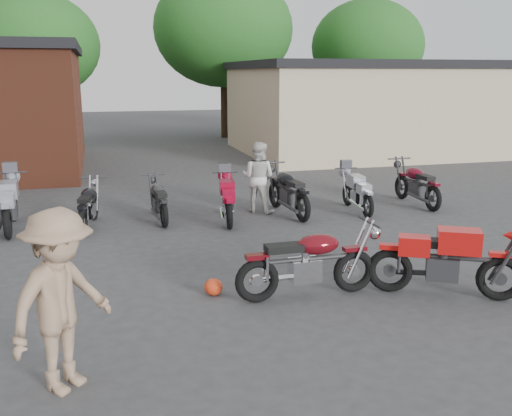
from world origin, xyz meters
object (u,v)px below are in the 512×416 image
object	(u,v)px
row_bike_7	(417,182)
row_bike_4	(227,197)
person_tan	(61,301)
row_bike_1	(9,202)
vintage_motorcycle	(310,258)
row_bike_3	(159,198)
row_bike_6	(357,190)
row_bike_2	(88,203)
helmet	(213,287)
row_bike_5	(288,189)
person_light	(258,177)
sportbike	(448,256)

from	to	relation	value
row_bike_7	row_bike_4	bearing A→B (deg)	93.78
person_tan	row_bike_1	bearing A→B (deg)	56.18
vintage_motorcycle	person_tan	bearing A→B (deg)	-153.69
vintage_motorcycle	row_bike_3	xyz separation A→B (m)	(-1.69, 5.25, -0.09)
row_bike_1	row_bike_6	distance (m)	7.93
row_bike_4	row_bike_6	size ratio (longest dim) A/B	1.05
vintage_motorcycle	person_tan	xyz separation A→B (m)	(-3.40, -1.72, 0.37)
row_bike_2	row_bike_4	world-z (taller)	row_bike_4
row_bike_3	row_bike_6	world-z (taller)	row_bike_6
person_tan	row_bike_2	distance (m)	6.81
helmet	person_tan	bearing A→B (deg)	-133.08
row_bike_5	person_tan	bearing A→B (deg)	139.07
row_bike_6	helmet	bearing A→B (deg)	138.76
person_light	person_tan	xyz separation A→B (m)	(-4.12, -7.14, 0.14)
person_tan	row_bike_2	size ratio (longest dim) A/B	1.07
vintage_motorcycle	row_bike_7	world-z (taller)	vintage_motorcycle
row_bike_1	row_bike_3	size ratio (longest dim) A/B	1.17
person_tan	row_bike_3	xyz separation A→B (m)	(1.71, 6.97, -0.47)
person_tan	person_light	bearing A→B (deg)	14.47
row_bike_2	row_bike_3	xyz separation A→B (m)	(1.54, 0.17, -0.01)
row_bike_3	row_bike_6	xyz separation A→B (m)	(4.75, -0.40, 0.00)
helmet	row_bike_2	world-z (taller)	row_bike_2
row_bike_1	row_bike_3	bearing A→B (deg)	-94.40
row_bike_4	person_tan	bearing A→B (deg)	162.83
vintage_motorcycle	sportbike	size ratio (longest dim) A/B	0.97
row_bike_1	row_bike_5	bearing A→B (deg)	-95.97
row_bike_7	row_bike_5	bearing A→B (deg)	91.46
helmet	row_bike_1	world-z (taller)	row_bike_1
sportbike	row_bike_4	distance (m)	5.75
row_bike_5	row_bike_7	xyz separation A→B (m)	(3.49, 0.09, -0.02)
row_bike_5	row_bike_7	world-z (taller)	row_bike_5
person_light	row_bike_4	bearing A→B (deg)	72.19
vintage_motorcycle	row_bike_4	size ratio (longest dim) A/B	1.12
row_bike_1	row_bike_7	size ratio (longest dim) A/B	1.02
person_tan	row_bike_7	distance (m)	10.70
helmet	row_bike_4	world-z (taller)	row_bike_4
vintage_motorcycle	helmet	xyz separation A→B (m)	(-1.38, 0.45, -0.49)
row_bike_3	row_bike_5	distance (m)	3.04
sportbike	person_light	xyz separation A→B (m)	(-1.28, 5.96, 0.22)
vintage_motorcycle	row_bike_4	xyz separation A→B (m)	(-0.19, 4.78, -0.07)
vintage_motorcycle	row_bike_4	bearing A→B (deg)	91.85
row_bike_4	row_bike_5	world-z (taller)	row_bike_5
sportbike	person_tan	world-z (taller)	person_tan
person_tan	row_bike_6	bearing A→B (deg)	-0.09
row_bike_1	row_bike_4	distance (m)	4.70
row_bike_5	row_bike_6	size ratio (longest dim) A/B	1.18
sportbike	row_bike_6	bearing A→B (deg)	107.16
sportbike	person_light	size ratio (longest dim) A/B	1.28
person_tan	row_bike_4	xyz separation A→B (m)	(3.21, 6.49, -0.44)
row_bike_3	row_bike_5	world-z (taller)	row_bike_5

